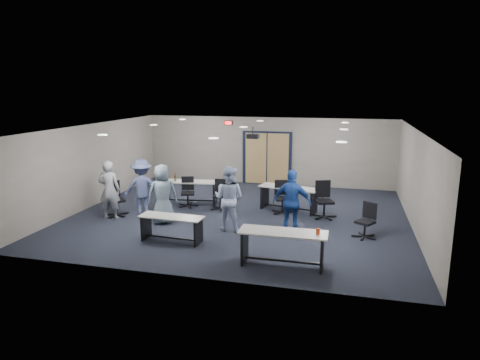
% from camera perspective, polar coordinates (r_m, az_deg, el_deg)
% --- Properties ---
extents(floor, '(10.00, 10.00, 0.00)m').
position_cam_1_polar(floor, '(13.23, -0.08, -4.72)').
color(floor, black).
rests_on(floor, ground).
extents(back_wall, '(10.00, 0.04, 2.70)m').
position_cam_1_polar(back_wall, '(17.23, 3.65, 3.87)').
color(back_wall, gray).
rests_on(back_wall, floor).
extents(front_wall, '(10.00, 0.04, 2.70)m').
position_cam_1_polar(front_wall, '(8.74, -7.46, -4.60)').
color(front_wall, gray).
rests_on(front_wall, floor).
extents(left_wall, '(0.04, 9.00, 2.70)m').
position_cam_1_polar(left_wall, '(14.93, -19.03, 1.90)').
color(left_wall, gray).
rests_on(left_wall, floor).
extents(right_wall, '(0.04, 9.00, 2.70)m').
position_cam_1_polar(right_wall, '(12.65, 22.44, -0.15)').
color(right_wall, gray).
rests_on(right_wall, floor).
extents(ceiling, '(10.00, 9.00, 0.04)m').
position_cam_1_polar(ceiling, '(12.70, -0.08, 7.01)').
color(ceiling, white).
rests_on(ceiling, back_wall).
extents(double_door, '(2.00, 0.07, 2.20)m').
position_cam_1_polar(double_door, '(17.24, 3.61, 2.86)').
color(double_door, black).
rests_on(double_door, back_wall).
extents(exit_sign, '(0.32, 0.07, 0.18)m').
position_cam_1_polar(exit_sign, '(17.41, -1.56, 7.62)').
color(exit_sign, black).
rests_on(exit_sign, back_wall).
extents(ceiling_projector, '(0.35, 0.32, 0.37)m').
position_cam_1_polar(ceiling_projector, '(13.15, 1.73, 5.89)').
color(ceiling_projector, black).
rests_on(ceiling_projector, ceiling).
extents(ceiling_can_lights, '(6.24, 5.74, 0.02)m').
position_cam_1_polar(ceiling_can_lights, '(12.95, 0.19, 6.97)').
color(ceiling_can_lights, silver).
rests_on(ceiling_can_lights, ceiling).
extents(table_front_left, '(1.67, 0.63, 0.67)m').
position_cam_1_polar(table_front_left, '(11.07, -9.11, -5.83)').
color(table_front_left, '#ACA9A2').
rests_on(table_front_left, floor).
extents(table_front_right, '(1.94, 0.66, 0.91)m').
position_cam_1_polar(table_front_right, '(9.53, 5.77, -8.24)').
color(table_front_right, '#ACA9A2').
rests_on(table_front_right, floor).
extents(table_back_left, '(1.95, 0.89, 1.05)m').
position_cam_1_polar(table_back_left, '(14.55, -6.63, -1.07)').
color(table_back_left, '#ACA9A2').
rests_on(table_back_left, floor).
extents(table_back_right, '(1.99, 1.07, 0.77)m').
position_cam_1_polar(table_back_right, '(13.69, 6.52, -1.93)').
color(table_back_right, '#ACA9A2').
rests_on(table_back_right, floor).
extents(chair_back_a, '(0.78, 0.78, 0.97)m').
position_cam_1_polar(chair_back_a, '(14.17, -6.99, -1.62)').
color(chair_back_a, black).
rests_on(chair_back_a, floor).
extents(chair_back_b, '(0.68, 0.68, 0.96)m').
position_cam_1_polar(chair_back_b, '(13.76, -2.66, -1.98)').
color(chair_back_b, black).
rests_on(chair_back_b, floor).
extents(chair_back_c, '(0.81, 0.81, 1.02)m').
position_cam_1_polar(chair_back_c, '(13.39, 5.67, -2.31)').
color(chair_back_c, black).
rests_on(chair_back_c, floor).
extents(chair_back_d, '(0.89, 0.89, 1.11)m').
position_cam_1_polar(chair_back_d, '(13.08, 11.20, -2.63)').
color(chair_back_d, black).
rests_on(chair_back_d, floor).
extents(chair_loose_left, '(0.94, 0.94, 1.06)m').
position_cam_1_polar(chair_loose_left, '(13.57, -16.25, -2.46)').
color(chair_loose_left, black).
rests_on(chair_loose_left, floor).
extents(chair_loose_right, '(0.81, 0.81, 0.93)m').
position_cam_1_polar(chair_loose_right, '(11.65, 16.36, -5.23)').
color(chair_loose_right, black).
rests_on(chair_loose_right, floor).
extents(person_gray, '(0.71, 0.52, 1.77)m').
position_cam_1_polar(person_gray, '(13.26, -17.03, -1.27)').
color(person_gray, '#92989F').
rests_on(person_gray, floor).
extents(person_plaid, '(1.00, 0.86, 1.73)m').
position_cam_1_polar(person_plaid, '(12.46, -10.28, -1.87)').
color(person_plaid, slate).
rests_on(person_plaid, floor).
extents(person_lightblue, '(0.98, 0.82, 1.80)m').
position_cam_1_polar(person_lightblue, '(11.69, -1.48, -2.45)').
color(person_lightblue, '#ADC0E5').
rests_on(person_lightblue, floor).
extents(person_navy, '(1.07, 0.53, 1.77)m').
position_cam_1_polar(person_navy, '(11.37, 6.95, -3.03)').
color(person_navy, navy).
rests_on(person_navy, floor).
extents(person_back, '(1.30, 1.07, 1.75)m').
position_cam_1_polar(person_back, '(13.36, -12.92, -0.99)').
color(person_back, '#46517E').
rests_on(person_back, floor).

